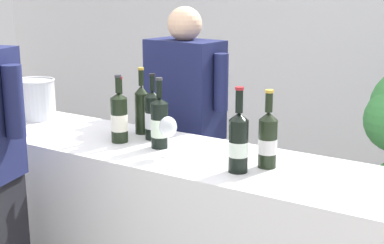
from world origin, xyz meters
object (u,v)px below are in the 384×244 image
Objects in this scene: wine_bottle_1 at (268,139)px; wine_bottle_2 at (119,118)px; wine_bottle_4 at (238,142)px; wine_glass at (168,128)px; wine_bottle_5 at (153,115)px; wine_bottle_6 at (142,108)px; person_server at (185,150)px; ice_bucket at (35,99)px; wine_bottle_0 at (120,113)px; wine_bottle_3 at (159,123)px.

wine_bottle_2 is (-0.77, -0.04, -0.00)m from wine_bottle_1.
wine_bottle_4 reaches higher than wine_glass.
wine_glass is at bearing -40.40° from wine_bottle_5.
wine_bottle_6 is 0.54m from person_server.
ice_bucket is (-1.41, 0.20, -0.01)m from wine_bottle_4.
person_server is (0.70, 0.49, -0.32)m from ice_bucket.
wine_bottle_1 reaches higher than wine_bottle_5.
person_server is (0.05, 0.52, -0.32)m from wine_bottle_0.
person_server reaches higher than wine_bottle_0.
ice_bucket reaches higher than wine_glass.
wine_bottle_1 and wine_bottle_2 have the same top height.
wine_bottle_0 is 0.19× the size of person_server.
wine_bottle_5 is 0.59m from person_server.
wine_bottle_3 is 1.02× the size of wine_bottle_5.
wine_bottle_6 is 0.71m from ice_bucket.
wine_bottle_3 is 0.94m from ice_bucket.
wine_bottle_4 is at bearing -122.56° from wine_bottle_1.
wine_bottle_4 is 1.53× the size of ice_bucket.
wine_bottle_0 is 0.12m from wine_bottle_6.
ice_bucket is (-0.72, 0.12, -0.01)m from wine_bottle_2.
wine_bottle_5 is (0.17, 0.05, 0.00)m from wine_bottle_0.
person_server is at bearing 144.13° from wine_bottle_1.
wine_bottle_3 is at bearing -35.37° from wine_bottle_6.
wine_bottle_5 is 0.20× the size of person_server.
wine_bottle_0 is at bearing -119.87° from wine_bottle_6.
wine_bottle_0 is at bearing -95.26° from person_server.
wine_bottle_2 is at bearing -129.63° from wine_bottle_5.
wine_bottle_3 is 0.27m from wine_bottle_6.
wine_bottle_2 is 0.68m from person_server.
wine_bottle_1 is 0.77m from wine_bottle_2.
person_server is (-0.23, 0.58, -0.32)m from wine_bottle_3.
wine_bottle_6 reaches higher than wine_bottle_3.
wine_bottle_1 is at bearing -3.11° from ice_bucket.
wine_bottle_3 is at bearing 142.01° from wine_glass.
wine_bottle_4 reaches higher than wine_bottle_6.
wine_bottle_5 is at bearing 171.96° from wine_bottle_1.
wine_bottle_2 is 0.99× the size of wine_bottle_3.
wine_bottle_3 is at bearing -179.19° from wine_bottle_1.
wine_bottle_2 is 0.22m from wine_bottle_3.
wine_glass is 0.79× the size of ice_bucket.
wine_bottle_3 is at bearing 167.01° from wine_bottle_4.
wine_bottle_4 is at bearing -6.79° from wine_bottle_2.
wine_bottle_2 is 0.70m from wine_bottle_4.
person_server is (-0.01, 0.42, -0.34)m from wine_bottle_6.
wine_bottle_4 is at bearing -12.35° from wine_bottle_0.
wine_bottle_4 is 1.42m from ice_bucket.
wine_bottle_5 is at bearing 50.37° from wine_bottle_2.
wine_glass is at bearing -36.30° from wine_bottle_6.
wine_bottle_4 reaches higher than wine_bottle_3.
wine_bottle_2 is 0.97× the size of wine_bottle_6.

